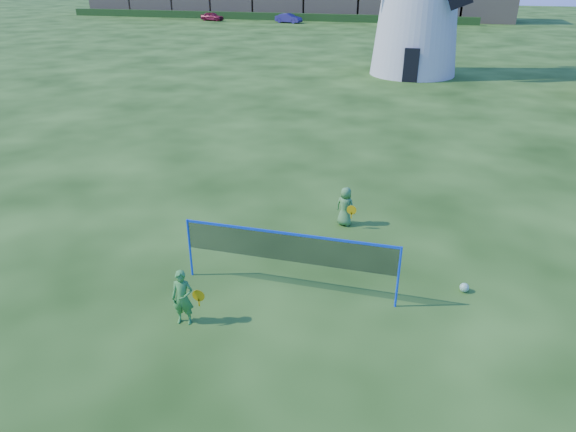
% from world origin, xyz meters
% --- Properties ---
extents(ground, '(220.00, 220.00, 0.00)m').
position_xyz_m(ground, '(0.00, 0.00, 0.00)').
color(ground, black).
rests_on(ground, ground).
extents(badminton_net, '(5.05, 0.05, 1.55)m').
position_xyz_m(badminton_net, '(0.47, -0.41, 1.14)').
color(badminton_net, blue).
rests_on(badminton_net, ground).
extents(player_girl, '(0.68, 0.38, 1.28)m').
position_xyz_m(player_girl, '(-1.38, -2.18, 0.64)').
color(player_girl, '#398836').
rests_on(player_girl, ground).
extents(player_boy, '(0.69, 0.53, 1.19)m').
position_xyz_m(player_boy, '(1.18, 3.33, 0.59)').
color(player_boy, '#498942').
rests_on(player_boy, ground).
extents(play_ball, '(0.22, 0.22, 0.22)m').
position_xyz_m(play_ball, '(4.50, 0.62, 0.11)').
color(play_ball, green).
rests_on(play_ball, ground).
extents(hedge, '(62.00, 0.80, 1.00)m').
position_xyz_m(hedge, '(-22.00, 66.00, 0.50)').
color(hedge, '#193814').
rests_on(hedge, ground).
extents(car_left, '(3.63, 2.01, 1.17)m').
position_xyz_m(car_left, '(-28.07, 62.64, 0.58)').
color(car_left, maroon).
rests_on(car_left, ground).
extents(car_right, '(3.96, 2.17, 1.24)m').
position_xyz_m(car_right, '(-16.51, 62.36, 0.62)').
color(car_right, navy).
rests_on(car_right, ground).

